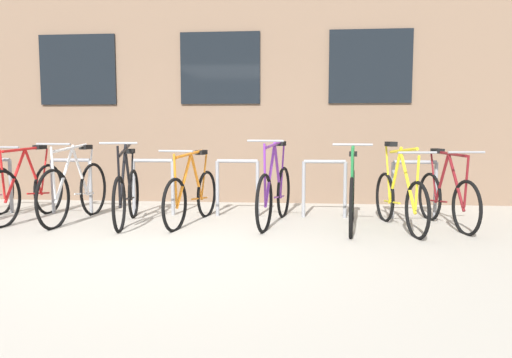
% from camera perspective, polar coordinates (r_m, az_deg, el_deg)
% --- Properties ---
extents(ground_plane, '(42.00, 42.00, 0.00)m').
position_cam_1_polar(ground_plane, '(5.13, -9.85, -7.87)').
color(ground_plane, '#B2ADA0').
extents(storefront_building, '(28.00, 7.39, 5.32)m').
position_cam_1_polar(storefront_building, '(11.85, -1.24, 12.78)').
color(storefront_building, '#7A604C').
rests_on(storefront_building, ground).
extents(bike_rack, '(6.61, 0.05, 0.80)m').
position_cam_1_polar(bike_rack, '(6.91, -7.12, -0.23)').
color(bike_rack, gray).
rests_on(bike_rack, ground).
extents(bicycle_white, '(0.44, 1.79, 1.06)m').
position_cam_1_polar(bicycle_white, '(6.89, -20.33, -1.26)').
color(bicycle_white, black).
rests_on(bicycle_white, ground).
extents(bicycle_green, '(0.44, 1.77, 1.07)m').
position_cam_1_polar(bicycle_green, '(6.13, 11.11, -2.05)').
color(bicycle_green, black).
rests_on(bicycle_green, ground).
extents(bicycle_purple, '(0.49, 1.76, 1.11)m').
position_cam_1_polar(bicycle_purple, '(6.28, 2.20, -1.63)').
color(bicycle_purple, black).
rests_on(bicycle_purple, ground).
extents(bicycle_black, '(0.44, 1.63, 1.08)m').
position_cam_1_polar(bicycle_black, '(6.48, -14.80, -1.75)').
color(bicycle_black, black).
rests_on(bicycle_black, ground).
extents(bicycle_orange, '(0.48, 1.66, 0.98)m').
position_cam_1_polar(bicycle_orange, '(6.38, -7.45, -1.85)').
color(bicycle_orange, black).
rests_on(bicycle_orange, ground).
extents(bicycle_yellow, '(0.46, 1.71, 1.07)m').
position_cam_1_polar(bicycle_yellow, '(6.20, 16.37, -2.14)').
color(bicycle_yellow, black).
rests_on(bicycle_yellow, ground).
extents(bicycle_maroon, '(0.46, 1.59, 0.98)m').
position_cam_1_polar(bicycle_maroon, '(6.54, 21.30, -2.01)').
color(bicycle_maroon, black).
rests_on(bicycle_maroon, ground).
extents(bicycle_red, '(0.44, 1.77, 1.02)m').
position_cam_1_polar(bicycle_red, '(7.24, -25.06, -1.20)').
color(bicycle_red, black).
rests_on(bicycle_red, ground).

